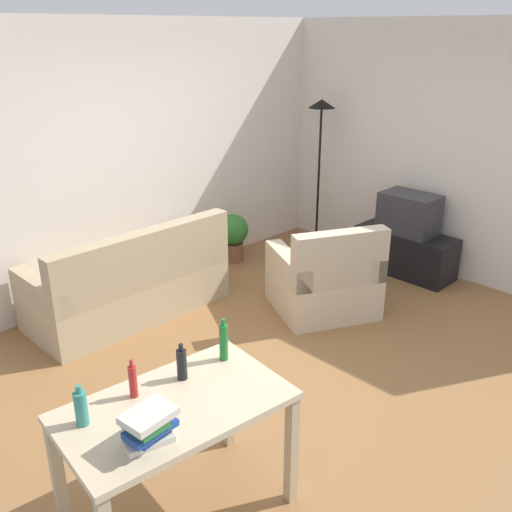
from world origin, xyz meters
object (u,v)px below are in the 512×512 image
object	(u,v)px
torchiere_lamp	(320,133)
potted_plant	(233,234)
armchair	(325,281)
book_stack	(148,427)
bottle_tall	(81,408)
tv_stand	(405,252)
couch	(131,285)
bottle_red	(133,381)
tv	(409,213)
bottle_dark	(182,364)
bottle_green	(224,342)
desk	(176,420)

from	to	relation	value
torchiere_lamp	potted_plant	size ratio (longest dim) A/B	3.18
armchair	book_stack	xyz separation A→B (m)	(-2.81, -1.16, 0.53)
potted_plant	bottle_tall	xyz separation A→B (m)	(-3.21, -2.39, 0.53)
tv_stand	potted_plant	bearing A→B (deg)	35.13
couch	bottle_red	world-z (taller)	bottle_red
couch	tv	bearing A→B (deg)	154.67
tv_stand	potted_plant	xyz separation A→B (m)	(-1.14, 1.62, 0.09)
bottle_dark	bottle_green	xyz separation A→B (m)	(0.30, -0.02, 0.02)
tv_stand	tv	size ratio (longest dim) A/B	1.83
book_stack	bottle_tall	bearing A→B (deg)	113.78
tv	armchair	world-z (taller)	same
tv_stand	bottle_red	bearing A→B (deg)	100.59
couch	tv	size ratio (longest dim) A/B	3.10
desk	torchiere_lamp	bearing A→B (deg)	36.02
tv	bottle_dark	world-z (taller)	bottle_dark
potted_plant	bottle_red	world-z (taller)	bottle_red
desk	bottle_dark	distance (m)	0.31
torchiere_lamp	potted_plant	world-z (taller)	torchiere_lamp
armchair	desk	bearing A→B (deg)	48.28
couch	tv_stand	bearing A→B (deg)	154.64
couch	desk	bearing A→B (deg)	62.62
tv	bottle_dark	xyz separation A→B (m)	(-3.76, -0.81, 0.16)
armchair	bottle_green	xyz separation A→B (m)	(-2.07, -0.86, 0.56)
book_stack	torchiere_lamp	bearing A→B (deg)	29.77
tv_stand	tv	world-z (taller)	tv
potted_plant	bottle_red	distance (m)	3.79
couch	potted_plant	bearing A→B (deg)	-169.04
bottle_tall	bottle_dark	world-z (taller)	bottle_tall
couch	bottle_green	distance (m)	2.31
potted_plant	torchiere_lamp	bearing A→B (deg)	-16.37
armchair	bottle_tall	xyz separation A→B (m)	(-2.97, -0.81, 0.54)
bottle_tall	bottle_green	bearing A→B (deg)	-3.43
torchiere_lamp	bottle_red	world-z (taller)	torchiere_lamp
desk	bottle_red	world-z (taller)	bottle_red
bottle_dark	bottle_green	world-z (taller)	bottle_green
book_stack	tv	bearing A→B (deg)	14.90
tv	armchair	xyz separation A→B (m)	(-1.39, 0.04, -0.38)
bottle_green	book_stack	world-z (taller)	bottle_green
potted_plant	bottle_green	bearing A→B (deg)	-133.50
bottle_tall	bottle_red	xyz separation A→B (m)	(0.31, 0.01, -0.00)
tv	bottle_red	world-z (taller)	bottle_red
tv_stand	book_stack	world-z (taller)	book_stack
torchiere_lamp	book_stack	xyz separation A→B (m)	(-4.20, -2.40, -0.56)
bottle_green	book_stack	distance (m)	0.80
potted_plant	bottle_dark	distance (m)	3.60
armchair	bottle_tall	distance (m)	3.12
desk	book_stack	distance (m)	0.37
bottle_dark	book_stack	bearing A→B (deg)	-144.92
potted_plant	tv_stand	bearing A→B (deg)	-54.87
bottle_red	book_stack	xyz separation A→B (m)	(-0.16, -0.36, -0.00)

